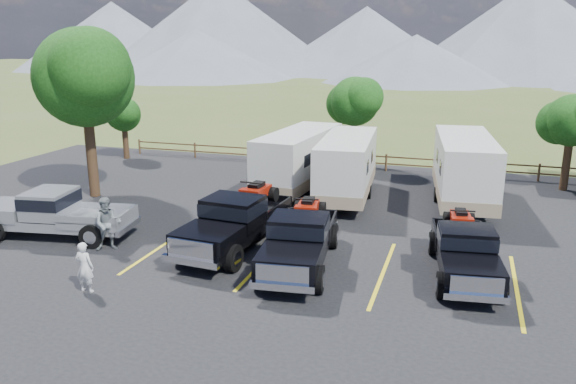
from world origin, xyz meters
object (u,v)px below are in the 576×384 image
(rig_center, at_px, (300,238))
(rig_right, at_px, (465,249))
(trailer_center, at_px, (347,167))
(rig_left, at_px, (237,219))
(person_b, at_px, (108,224))
(trailer_right, at_px, (464,170))
(trailer_left, at_px, (299,160))
(pickup_silver, at_px, (55,213))
(person_a, at_px, (85,267))
(tree_big_nw, at_px, (84,78))

(rig_center, relative_size, rig_right, 1.08)
(rig_center, xyz_separation_m, trailer_center, (-0.20, 8.24, 0.59))
(rig_left, relative_size, person_b, 3.33)
(trailer_right, bearing_deg, rig_left, -140.04)
(rig_right, xyz_separation_m, trailer_left, (-7.90, 8.14, 0.67))
(rig_left, height_order, pickup_silver, rig_left)
(rig_right, xyz_separation_m, person_a, (-10.62, -4.73, -0.10))
(pickup_silver, xyz_separation_m, person_a, (4.11, -3.73, -0.16))
(trailer_left, xyz_separation_m, trailer_right, (7.69, 0.02, 0.07))
(trailer_center, bearing_deg, person_a, -118.33)
(rig_left, height_order, rig_center, rig_left)
(tree_big_nw, bearing_deg, rig_center, -23.64)
(trailer_left, bearing_deg, person_a, -96.99)
(rig_left, distance_m, pickup_silver, 6.98)
(trailer_left, height_order, person_b, trailer_left)
(rig_center, distance_m, rig_right, 5.23)
(tree_big_nw, distance_m, rig_right, 18.14)
(rig_left, relative_size, rig_right, 1.14)
(person_a, bearing_deg, rig_left, -121.37)
(rig_left, height_order, rig_right, rig_left)
(rig_center, bearing_deg, trailer_right, 54.40)
(tree_big_nw, height_order, rig_center, tree_big_nw)
(person_a, bearing_deg, tree_big_nw, -57.10)
(tree_big_nw, xyz_separation_m, person_a, (6.36, -9.09, -4.78))
(trailer_right, bearing_deg, person_a, -135.11)
(trailer_left, relative_size, trailer_right, 0.96)
(pickup_silver, distance_m, person_a, 5.55)
(trailer_right, xyz_separation_m, person_a, (-10.40, -12.89, -0.83))
(person_a, bearing_deg, trailer_right, -131.01)
(trailer_left, height_order, pickup_silver, trailer_left)
(trailer_center, bearing_deg, trailer_right, 3.10)
(trailer_center, relative_size, person_b, 4.40)
(rig_right, distance_m, person_b, 12.12)
(trailer_center, height_order, person_a, trailer_center)
(tree_big_nw, height_order, trailer_left, tree_big_nw)
(trailer_right, bearing_deg, trailer_center, -178.11)
(rig_left, distance_m, trailer_center, 7.65)
(rig_center, distance_m, person_a, 6.71)
(rig_left, bearing_deg, rig_center, -16.35)
(tree_big_nw, distance_m, trailer_left, 10.62)
(pickup_silver, height_order, person_a, pickup_silver)
(rig_right, relative_size, trailer_right, 0.63)
(trailer_left, bearing_deg, rig_center, -68.10)
(trailer_left, bearing_deg, rig_right, -40.94)
(pickup_silver, bearing_deg, trailer_center, 122.94)
(tree_big_nw, height_order, rig_left, tree_big_nw)
(rig_left, xyz_separation_m, rig_right, (7.85, -0.21, -0.13))
(rig_center, distance_m, trailer_center, 8.26)
(trailer_right, bearing_deg, tree_big_nw, -173.42)
(person_a, bearing_deg, trailer_center, -115.44)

